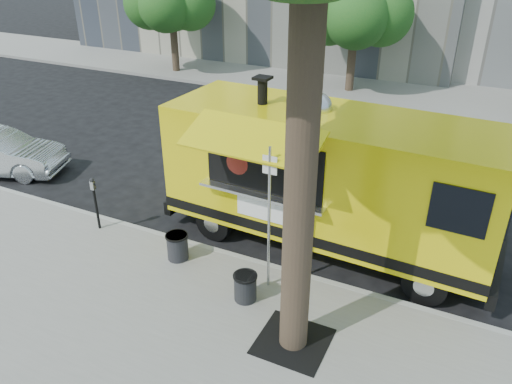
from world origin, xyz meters
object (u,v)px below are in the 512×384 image
at_px(food_truck, 327,176).
at_px(trash_bin_left, 245,286).
at_px(trash_bin_right, 177,246).
at_px(sign_post, 269,212).
at_px(far_tree_b, 356,3).
at_px(parking_meter, 95,197).

height_order(food_truck, trash_bin_left, food_truck).
bearing_deg(trash_bin_right, sign_post, 0.35).
relative_size(far_tree_b, sign_post, 1.83).
relative_size(far_tree_b, trash_bin_right, 9.27).
bearing_deg(sign_post, food_truck, 78.94).
bearing_deg(far_tree_b, trash_bin_right, -88.40).
height_order(sign_post, trash_bin_left, sign_post).
bearing_deg(sign_post, parking_meter, 177.48).
bearing_deg(trash_bin_right, far_tree_b, 91.60).
bearing_deg(trash_bin_right, trash_bin_left, -16.60).
height_order(trash_bin_left, trash_bin_right, trash_bin_right).
relative_size(food_truck, trash_bin_left, 13.42).
bearing_deg(parking_meter, trash_bin_right, -5.08).
bearing_deg(trash_bin_left, trash_bin_right, 163.40).
xyz_separation_m(food_truck, trash_bin_right, (-2.57, -2.13, -1.27)).
distance_m(far_tree_b, trash_bin_right, 14.66).
relative_size(far_tree_b, food_truck, 0.73).
height_order(parking_meter, trash_bin_right, parking_meter).
bearing_deg(far_tree_b, parking_meter, -98.10).
xyz_separation_m(far_tree_b, trash_bin_right, (0.40, -14.26, -3.37)).
bearing_deg(food_truck, sign_post, -98.58).
distance_m(parking_meter, trash_bin_left, 4.44).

